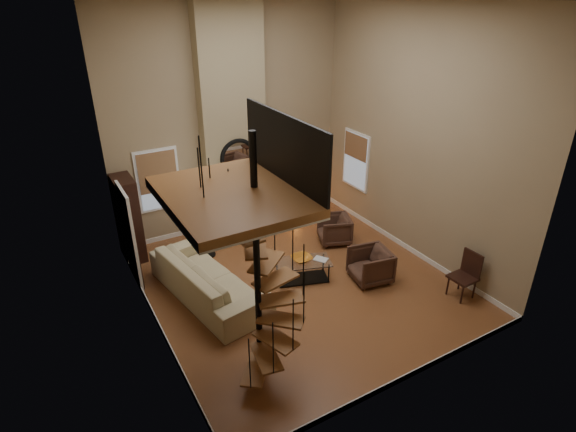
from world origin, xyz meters
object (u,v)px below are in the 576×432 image
sofa (207,279)px  armchair_far (373,265)px  hutch (129,219)px  armchair_near (337,229)px  side_chair (466,273)px  floor_lamp (203,201)px  accent_lamp (296,208)px  coffee_table (303,268)px

sofa → armchair_far: (3.29, -1.21, -0.04)m
hutch → armchair_near: bearing=-22.2°
armchair_near → side_chair: size_ratio=0.76×
floor_lamp → accent_lamp: floor_lamp is taller
floor_lamp → accent_lamp: size_ratio=3.50×
hutch → sofa: size_ratio=0.68×
armchair_far → accent_lamp: bearing=-171.4°
sofa → armchair_near: 3.60m
hutch → floor_lamp: (1.50, -0.85, 0.46)m
floor_lamp → accent_lamp: (2.86, 0.75, -1.16)m
side_chair → hutch: bearing=137.9°
hutch → sofa: bearing=-68.2°
hutch → accent_lamp: (4.36, -0.09, -0.70)m
hutch → sofa: (0.94, -2.35, -0.55)m
hutch → armchair_near: (4.50, -1.84, -0.60)m
sofa → accent_lamp: bearing=-66.3°
side_chair → armchair_near: bearing=107.3°
accent_lamp → coffee_table: bearing=-118.0°
armchair_near → floor_lamp: floor_lamp is taller
coffee_table → accent_lamp: accent_lamp is taller
sofa → armchair_far: sofa is taller
floor_lamp → armchair_far: bearing=-44.8°
hutch → coffee_table: size_ratio=1.54×
sofa → floor_lamp: bearing=-30.0°
hutch → floor_lamp: hutch is taller
armchair_far → floor_lamp: floor_lamp is taller
hutch → coffee_table: (2.91, -2.82, -0.67)m
floor_lamp → accent_lamp: 3.18m
coffee_table → armchair_far: bearing=-29.0°
hutch → floor_lamp: 1.78m
sofa → accent_lamp: sofa is taller
hutch → armchair_far: (4.23, -3.56, -0.60)m
armchair_near → coffee_table: (-1.60, -0.98, -0.07)m
armchair_near → armchair_far: armchair_far is taller
coffee_table → side_chair: size_ratio=1.32×
side_chair → accent_lamp: bearing=102.8°
armchair_far → floor_lamp: size_ratio=0.46×
armchair_far → accent_lamp: armchair_far is taller
hutch → accent_lamp: hutch is taller
armchair_near → accent_lamp: armchair_near is taller
floor_lamp → coffee_table: bearing=-54.5°
accent_lamp → side_chair: side_chair is taller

